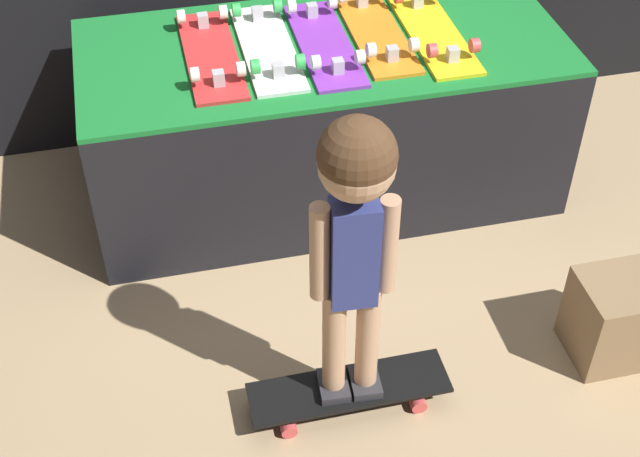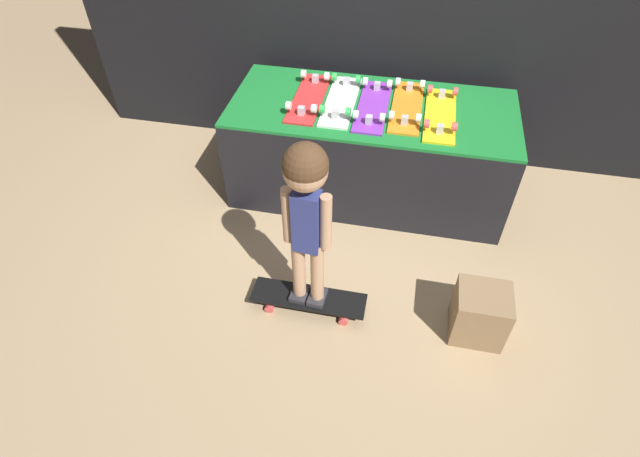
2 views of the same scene
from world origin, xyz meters
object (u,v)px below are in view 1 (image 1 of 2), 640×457
object	(u,v)px
skateboard_red_on_rack	(211,53)
storage_box	(616,318)
skateboard_purple_on_rack	(324,42)
skateboard_on_floor	(349,390)
skateboard_yellow_on_rack	(434,31)
child	(355,217)
skateboard_white_on_rack	(267,46)
skateboard_orange_on_rack	(376,31)

from	to	relation	value
skateboard_red_on_rack	storage_box	xyz separation A→B (m)	(1.18, -1.12, -0.53)
skateboard_red_on_rack	skateboard_purple_on_rack	xyz separation A→B (m)	(0.42, -0.02, 0.00)
skateboard_on_floor	storage_box	distance (m)	0.94
skateboard_yellow_on_rack	storage_box	xyz separation A→B (m)	(0.33, -1.08, -0.53)
skateboard_yellow_on_rack	skateboard_on_floor	size ratio (longest dim) A/B	0.97
skateboard_on_floor	child	bearing A→B (deg)	180.00
skateboard_on_floor	skateboard_yellow_on_rack	bearing A→B (deg)	61.38
skateboard_white_on_rack	skateboard_on_floor	xyz separation A→B (m)	(0.03, -1.14, -0.62)
skateboard_red_on_rack	skateboard_on_floor	bearing A→B (deg)	-77.97
skateboard_orange_on_rack	skateboard_on_floor	bearing A→B (deg)	-108.68
storage_box	skateboard_white_on_rack	bearing A→B (deg)	130.80
skateboard_white_on_rack	skateboard_orange_on_rack	bearing A→B (deg)	2.29
child	skateboard_yellow_on_rack	bearing A→B (deg)	65.44
skateboard_yellow_on_rack	skateboard_red_on_rack	bearing A→B (deg)	177.74
skateboard_white_on_rack	skateboard_purple_on_rack	distance (m)	0.21
skateboard_orange_on_rack	skateboard_red_on_rack	bearing A→B (deg)	-178.18
skateboard_yellow_on_rack	child	bearing A→B (deg)	-118.62
skateboard_purple_on_rack	skateboard_orange_on_rack	bearing A→B (deg)	10.00
skateboard_white_on_rack	skateboard_purple_on_rack	bearing A→B (deg)	-5.51
skateboard_red_on_rack	skateboard_orange_on_rack	xyz separation A→B (m)	(0.63, 0.02, 0.00)
skateboard_red_on_rack	skateboard_orange_on_rack	size ratio (longest dim) A/B	1.00
skateboard_on_floor	storage_box	xyz separation A→B (m)	(0.93, 0.02, 0.09)
skateboard_purple_on_rack	skateboard_on_floor	size ratio (longest dim) A/B	0.97
skateboard_white_on_rack	child	size ratio (longest dim) A/B	0.61
skateboard_yellow_on_rack	skateboard_orange_on_rack	bearing A→B (deg)	165.80
skateboard_yellow_on_rack	skateboard_on_floor	xyz separation A→B (m)	(-0.60, -1.11, -0.62)
skateboard_yellow_on_rack	skateboard_on_floor	distance (m)	1.40
skateboard_purple_on_rack	skateboard_yellow_on_rack	size ratio (longest dim) A/B	1.00
skateboard_red_on_rack	child	world-z (taller)	child
skateboard_on_floor	skateboard_red_on_rack	bearing A→B (deg)	102.03
skateboard_purple_on_rack	skateboard_orange_on_rack	distance (m)	0.21
skateboard_orange_on_rack	storage_box	world-z (taller)	skateboard_orange_on_rack
skateboard_purple_on_rack	skateboard_yellow_on_rack	distance (m)	0.42
skateboard_orange_on_rack	storage_box	distance (m)	1.37
skateboard_yellow_on_rack	skateboard_white_on_rack	bearing A→B (deg)	176.70
skateboard_yellow_on_rack	child	world-z (taller)	child
skateboard_white_on_rack	child	bearing A→B (deg)	-88.43
skateboard_purple_on_rack	storage_box	bearing A→B (deg)	-55.53
skateboard_red_on_rack	skateboard_purple_on_rack	size ratio (longest dim) A/B	1.00
skateboard_red_on_rack	storage_box	world-z (taller)	skateboard_red_on_rack
skateboard_orange_on_rack	child	bearing A→B (deg)	-108.68
skateboard_red_on_rack	skateboard_purple_on_rack	bearing A→B (deg)	-2.32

